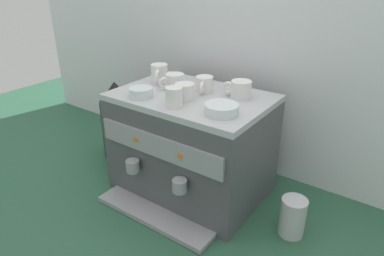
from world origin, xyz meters
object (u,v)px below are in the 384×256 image
ceramic_cup_0 (240,89)px  coffee_grinder (118,120)px  ceramic_cup_5 (174,97)px  milk_pitcher (293,217)px  espresso_machine (191,144)px  ceramic_cup_1 (183,92)px  ceramic_bowl_0 (141,93)px  ceramic_bowl_1 (221,109)px  ceramic_cup_2 (204,84)px  ceramic_cup_4 (174,81)px  ceramic_cup_3 (159,74)px

ceramic_cup_0 → coffee_grinder: ceramic_cup_0 is taller
ceramic_cup_5 → milk_pitcher: ceramic_cup_5 is taller
espresso_machine → ceramic_cup_1: (0.00, -0.06, 0.26)m
milk_pitcher → espresso_machine: bearing=176.9°
ceramic_bowl_0 → ceramic_bowl_1: bearing=5.8°
espresso_machine → coffee_grinder: bearing=176.3°
ceramic_cup_1 → ceramic_cup_2: bearing=82.0°
ceramic_bowl_0 → milk_pitcher: ceramic_bowl_0 is taller
ceramic_cup_4 → milk_pitcher: 0.72m
ceramic_cup_5 → ceramic_cup_3: bearing=140.7°
ceramic_cup_2 → ceramic_bowl_0: 0.26m
ceramic_cup_1 → milk_pitcher: 0.63m
ceramic_bowl_0 → milk_pitcher: 0.76m
ceramic_cup_5 → milk_pitcher: 0.63m
ceramic_bowl_1 → coffee_grinder: 0.76m
ceramic_cup_0 → ceramic_cup_3: (-0.39, -0.04, 0.01)m
ceramic_bowl_0 → milk_pitcher: (0.64, 0.11, -0.39)m
ceramic_cup_2 → ceramic_bowl_1: ceramic_cup_2 is taller
coffee_grinder → milk_pitcher: size_ratio=2.65×
ceramic_cup_3 → ceramic_bowl_1: 0.44m
ceramic_cup_0 → ceramic_cup_5: 0.28m
ceramic_cup_3 → coffee_grinder: 0.41m
milk_pitcher → ceramic_bowl_0: bearing=-170.4°
ceramic_cup_4 → coffee_grinder: (-0.39, 0.01, -0.28)m
ceramic_cup_3 → ceramic_bowl_1: size_ratio=0.90×
ceramic_cup_1 → ceramic_cup_2: 0.12m
ceramic_cup_0 → milk_pitcher: ceramic_cup_0 is taller
ceramic_cup_2 → milk_pitcher: bearing=-10.9°
ceramic_cup_3 → ceramic_cup_4: size_ratio=1.02×
ceramic_cup_3 → coffee_grinder: ceramic_cup_3 is taller
ceramic_cup_1 → coffee_grinder: 0.58m
ceramic_cup_1 → ceramic_cup_2: same height
ceramic_cup_2 → ceramic_cup_5: bearing=-90.7°
ceramic_cup_2 → ceramic_cup_5: 0.20m
ceramic_cup_4 → milk_pitcher: bearing=-4.7°
ceramic_bowl_1 → ceramic_cup_0: bearing=98.3°
ceramic_cup_2 → espresso_machine: bearing=-108.2°
ceramic_cup_1 → ceramic_cup_3: 0.25m
ceramic_cup_0 → ceramic_bowl_0: (-0.33, -0.22, -0.02)m
ceramic_bowl_0 → ceramic_cup_0: bearing=34.2°
ceramic_cup_0 → ceramic_bowl_1: ceramic_cup_0 is taller
espresso_machine → coffee_grinder: 0.50m
ceramic_cup_0 → milk_pitcher: bearing=-20.2°
ceramic_cup_5 → ceramic_cup_2: bearing=89.3°
ceramic_cup_2 → ceramic_bowl_1: 0.24m
ceramic_cup_1 → ceramic_cup_3: size_ratio=0.87×
ceramic_bowl_1 → ceramic_cup_4: bearing=158.7°
ceramic_bowl_1 → ceramic_cup_1: bearing=168.5°
ceramic_cup_3 → ceramic_cup_5: ceramic_cup_3 is taller
espresso_machine → ceramic_bowl_1: (0.20, -0.10, 0.25)m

